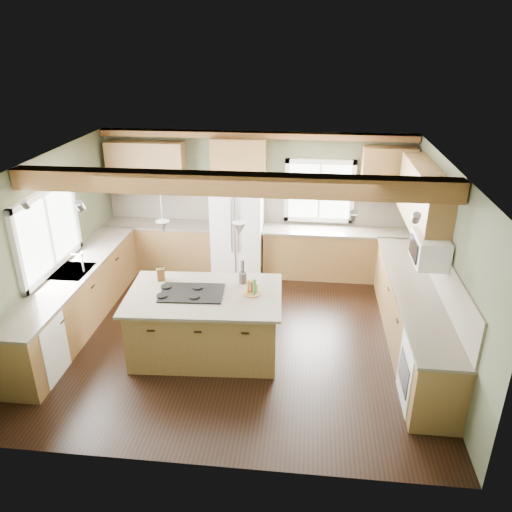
# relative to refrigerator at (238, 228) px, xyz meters

# --- Properties ---
(floor) EXTENTS (5.60, 5.60, 0.00)m
(floor) POSITION_rel_refrigerator_xyz_m (0.30, -2.12, -0.90)
(floor) COLOR black
(floor) RESTS_ON ground
(ceiling) EXTENTS (5.60, 5.60, 0.00)m
(ceiling) POSITION_rel_refrigerator_xyz_m (0.30, -2.12, 1.70)
(ceiling) COLOR silver
(ceiling) RESTS_ON wall_back
(wall_back) EXTENTS (5.60, 0.00, 5.60)m
(wall_back) POSITION_rel_refrigerator_xyz_m (0.30, 0.38, 0.40)
(wall_back) COLOR #494F38
(wall_back) RESTS_ON ground
(wall_left) EXTENTS (0.00, 5.00, 5.00)m
(wall_left) POSITION_rel_refrigerator_xyz_m (-2.50, -2.12, 0.40)
(wall_left) COLOR #494F38
(wall_left) RESTS_ON ground
(wall_right) EXTENTS (0.00, 5.00, 5.00)m
(wall_right) POSITION_rel_refrigerator_xyz_m (3.10, -2.12, 0.40)
(wall_right) COLOR #494F38
(wall_right) RESTS_ON ground
(ceiling_beam) EXTENTS (5.55, 0.26, 0.26)m
(ceiling_beam) POSITION_rel_refrigerator_xyz_m (0.30, -2.56, 1.57)
(ceiling_beam) COLOR brown
(ceiling_beam) RESTS_ON ceiling
(soffit_trim) EXTENTS (5.55, 0.20, 0.10)m
(soffit_trim) POSITION_rel_refrigerator_xyz_m (0.30, 0.28, 1.64)
(soffit_trim) COLOR brown
(soffit_trim) RESTS_ON ceiling
(backsplash_back) EXTENTS (5.58, 0.03, 0.58)m
(backsplash_back) POSITION_rel_refrigerator_xyz_m (0.30, 0.36, 0.31)
(backsplash_back) COLOR brown
(backsplash_back) RESTS_ON wall_back
(backsplash_right) EXTENTS (0.03, 3.70, 0.58)m
(backsplash_right) POSITION_rel_refrigerator_xyz_m (3.08, -2.07, 0.31)
(backsplash_right) COLOR brown
(backsplash_right) RESTS_ON wall_right
(base_cab_back_left) EXTENTS (2.02, 0.60, 0.88)m
(base_cab_back_left) POSITION_rel_refrigerator_xyz_m (-1.49, 0.08, -0.46)
(base_cab_back_left) COLOR brown
(base_cab_back_left) RESTS_ON floor
(counter_back_left) EXTENTS (2.06, 0.64, 0.04)m
(counter_back_left) POSITION_rel_refrigerator_xyz_m (-1.49, 0.08, 0.00)
(counter_back_left) COLOR #4E4639
(counter_back_left) RESTS_ON base_cab_back_left
(base_cab_back_right) EXTENTS (2.62, 0.60, 0.88)m
(base_cab_back_right) POSITION_rel_refrigerator_xyz_m (1.79, 0.08, -0.46)
(base_cab_back_right) COLOR brown
(base_cab_back_right) RESTS_ON floor
(counter_back_right) EXTENTS (2.66, 0.64, 0.04)m
(counter_back_right) POSITION_rel_refrigerator_xyz_m (1.79, 0.08, 0.00)
(counter_back_right) COLOR #4E4639
(counter_back_right) RESTS_ON base_cab_back_right
(base_cab_left) EXTENTS (0.60, 3.70, 0.88)m
(base_cab_left) POSITION_rel_refrigerator_xyz_m (-2.20, -2.07, -0.46)
(base_cab_left) COLOR brown
(base_cab_left) RESTS_ON floor
(counter_left) EXTENTS (0.64, 3.74, 0.04)m
(counter_left) POSITION_rel_refrigerator_xyz_m (-2.20, -2.07, 0.00)
(counter_left) COLOR #4E4639
(counter_left) RESTS_ON base_cab_left
(base_cab_right) EXTENTS (0.60, 3.70, 0.88)m
(base_cab_right) POSITION_rel_refrigerator_xyz_m (2.80, -2.07, -0.46)
(base_cab_right) COLOR brown
(base_cab_right) RESTS_ON floor
(counter_right) EXTENTS (0.64, 3.74, 0.04)m
(counter_right) POSITION_rel_refrigerator_xyz_m (2.80, -2.07, 0.00)
(counter_right) COLOR #4E4639
(counter_right) RESTS_ON base_cab_right
(upper_cab_back_left) EXTENTS (1.40, 0.35, 0.90)m
(upper_cab_back_left) POSITION_rel_refrigerator_xyz_m (-1.69, 0.21, 1.05)
(upper_cab_back_left) COLOR brown
(upper_cab_back_left) RESTS_ON wall_back
(upper_cab_over_fridge) EXTENTS (0.96, 0.35, 0.70)m
(upper_cab_over_fridge) POSITION_rel_refrigerator_xyz_m (-0.00, 0.21, 1.25)
(upper_cab_over_fridge) COLOR brown
(upper_cab_over_fridge) RESTS_ON wall_back
(upper_cab_right) EXTENTS (0.35, 2.20, 0.90)m
(upper_cab_right) POSITION_rel_refrigerator_xyz_m (2.92, -1.22, 1.05)
(upper_cab_right) COLOR brown
(upper_cab_right) RESTS_ON wall_right
(upper_cab_back_corner) EXTENTS (0.90, 0.35, 0.90)m
(upper_cab_back_corner) POSITION_rel_refrigerator_xyz_m (2.60, 0.21, 1.05)
(upper_cab_back_corner) COLOR brown
(upper_cab_back_corner) RESTS_ON wall_back
(window_left) EXTENTS (0.04, 1.60, 1.05)m
(window_left) POSITION_rel_refrigerator_xyz_m (-2.48, -2.07, 0.65)
(window_left) COLOR white
(window_left) RESTS_ON wall_left
(window_back) EXTENTS (1.10, 0.04, 1.00)m
(window_back) POSITION_rel_refrigerator_xyz_m (1.45, 0.36, 0.65)
(window_back) COLOR white
(window_back) RESTS_ON wall_back
(sink) EXTENTS (0.50, 0.65, 0.03)m
(sink) POSITION_rel_refrigerator_xyz_m (-2.20, -2.07, 0.01)
(sink) COLOR #262628
(sink) RESTS_ON counter_left
(faucet) EXTENTS (0.02, 0.02, 0.28)m
(faucet) POSITION_rel_refrigerator_xyz_m (-2.02, -2.07, 0.15)
(faucet) COLOR #B2B2B7
(faucet) RESTS_ON sink
(dishwasher) EXTENTS (0.60, 0.60, 0.84)m
(dishwasher) POSITION_rel_refrigerator_xyz_m (-2.19, -3.37, -0.47)
(dishwasher) COLOR white
(dishwasher) RESTS_ON floor
(oven) EXTENTS (0.60, 0.72, 0.84)m
(oven) POSITION_rel_refrigerator_xyz_m (2.79, -3.37, -0.47)
(oven) COLOR white
(oven) RESTS_ON floor
(microwave) EXTENTS (0.40, 0.70, 0.38)m
(microwave) POSITION_rel_refrigerator_xyz_m (2.88, -2.17, 0.65)
(microwave) COLOR white
(microwave) RESTS_ON wall_right
(pendant_left) EXTENTS (0.18, 0.18, 0.16)m
(pendant_left) POSITION_rel_refrigerator_xyz_m (-0.59, -2.59, 0.98)
(pendant_left) COLOR #B2B2B7
(pendant_left) RESTS_ON ceiling
(pendant_right) EXTENTS (0.18, 0.18, 0.16)m
(pendant_right) POSITION_rel_refrigerator_xyz_m (0.39, -2.53, 0.98)
(pendant_right) COLOR #B2B2B7
(pendant_right) RESTS_ON ceiling
(refrigerator) EXTENTS (0.90, 0.74, 1.80)m
(refrigerator) POSITION_rel_refrigerator_xyz_m (0.00, 0.00, 0.00)
(refrigerator) COLOR white
(refrigerator) RESTS_ON floor
(island) EXTENTS (2.04, 1.32, 0.88)m
(island) POSITION_rel_refrigerator_xyz_m (-0.10, -2.56, -0.46)
(island) COLOR brown
(island) RESTS_ON floor
(island_top) EXTENTS (2.18, 1.46, 0.04)m
(island_top) POSITION_rel_refrigerator_xyz_m (-0.10, -2.56, 0.00)
(island_top) COLOR #4E4639
(island_top) RESTS_ON island
(cooktop) EXTENTS (0.89, 0.62, 0.02)m
(cooktop) POSITION_rel_refrigerator_xyz_m (-0.26, -2.57, 0.03)
(cooktop) COLOR black
(cooktop) RESTS_ON island_top
(knife_block) EXTENTS (0.13, 0.12, 0.18)m
(knife_block) POSITION_rel_refrigerator_xyz_m (-0.80, -2.22, 0.11)
(knife_block) COLOR brown
(knife_block) RESTS_ON island_top
(utensil_crock) EXTENTS (0.13, 0.13, 0.15)m
(utensil_crock) POSITION_rel_refrigerator_xyz_m (0.38, -2.17, 0.10)
(utensil_crock) COLOR #3C3730
(utensil_crock) RESTS_ON island_top
(bottle_tray) EXTENTS (0.30, 0.30, 0.23)m
(bottle_tray) POSITION_rel_refrigerator_xyz_m (0.54, -2.50, 0.13)
(bottle_tray) COLOR brown
(bottle_tray) RESTS_ON island_top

